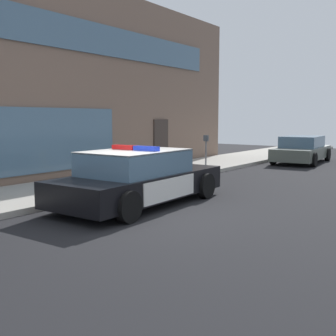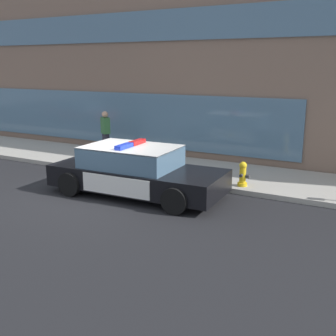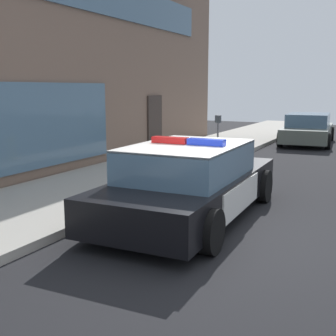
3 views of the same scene
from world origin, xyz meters
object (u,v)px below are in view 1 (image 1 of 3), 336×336
Objects in this scene: police_cruiser at (139,178)px; parking_meter at (206,145)px; car_down_street at (302,150)px; fire_hydrant at (150,169)px.

police_cruiser is 6.59m from parking_meter.
car_down_street is at bearing -17.58° from parking_meter.
fire_hydrant is at bearing 165.19° from car_down_street.
police_cruiser is at bearing -146.10° from fire_hydrant.
fire_hydrant is 0.54× the size of parking_meter.
car_down_street is at bearing -1.79° from police_cruiser.
parking_meter is at bearing 157.87° from car_down_street.
parking_meter is at bearing 1.93° from fire_hydrant.
police_cruiser is at bearing -163.59° from parking_meter.
fire_hydrant is (2.58, 1.73, -0.18)m from police_cruiser.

